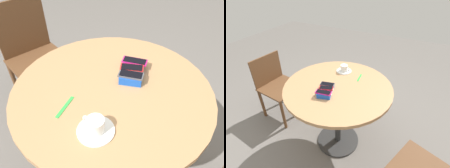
{
  "view_description": "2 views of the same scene",
  "coord_description": "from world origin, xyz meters",
  "views": [
    {
      "loc": [
        0.72,
        0.39,
        1.52
      ],
      "look_at": [
        0.0,
        0.0,
        0.8
      ],
      "focal_mm": 35.0,
      "sensor_mm": 36.0,
      "label": 1
    },
    {
      "loc": [
        -1.19,
        -0.62,
        1.7
      ],
      "look_at": [
        0.0,
        0.0,
        0.8
      ],
      "focal_mm": 28.0,
      "sensor_mm": 36.0,
      "label": 2
    }
  ],
  "objects": [
    {
      "name": "chair_near_window",
      "position": [
        -0.34,
        -0.93,
        0.48
      ],
      "size": [
        0.58,
        0.58,
        0.91
      ],
      "color": "brown",
      "rests_on": "ground_plane"
    },
    {
      "name": "phone_gray",
      "position": [
        -0.08,
        0.07,
        0.82
      ],
      "size": [
        0.09,
        0.14,
        0.01
      ],
      "color": "#515156",
      "rests_on": "phone_box"
    },
    {
      "name": "coffee_cup",
      "position": [
        0.27,
        0.07,
        0.82
      ],
      "size": [
        0.08,
        0.1,
        0.06
      ],
      "color": "white",
      "rests_on": "saucer"
    },
    {
      "name": "ground_plane",
      "position": [
        0.0,
        0.0,
        0.0
      ],
      "size": [
        8.0,
        8.0,
        0.0
      ],
      "primitive_type": "plane",
      "color": "slate"
    },
    {
      "name": "phone_red",
      "position": [
        -0.14,
        0.04,
        0.82
      ],
      "size": [
        0.1,
        0.14,
        0.01
      ],
      "color": "red",
      "rests_on": "phone_box"
    },
    {
      "name": "saucer",
      "position": [
        0.27,
        0.07,
        0.78
      ],
      "size": [
        0.16,
        0.16,
        0.01
      ],
      "primitive_type": "cylinder",
      "color": "white",
      "rests_on": "round_table"
    },
    {
      "name": "lanyard_strap",
      "position": [
        0.22,
        -0.12,
        0.78
      ],
      "size": [
        0.14,
        0.03,
        0.0
      ],
      "primitive_type": "cube",
      "rotation": [
        0.0,
        0.0,
        0.11
      ],
      "color": "green",
      "rests_on": "round_table"
    },
    {
      "name": "phone_box",
      "position": [
        -0.14,
        0.05,
        0.8
      ],
      "size": [
        0.22,
        0.17,
        0.04
      ],
      "color": "blue",
      "rests_on": "round_table"
    },
    {
      "name": "phone_magenta",
      "position": [
        -0.2,
        0.03,
        0.82
      ],
      "size": [
        0.08,
        0.14,
        0.01
      ],
      "color": "#D11975",
      "rests_on": "phone_box"
    },
    {
      "name": "round_table",
      "position": [
        0.0,
        0.0,
        0.64
      ],
      "size": [
        1.01,
        1.01,
        0.78
      ],
      "color": "#2D2D2D",
      "rests_on": "ground_plane"
    }
  ]
}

